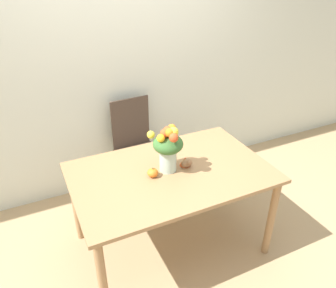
% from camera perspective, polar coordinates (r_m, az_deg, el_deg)
% --- Properties ---
extents(ground_plane, '(12.00, 12.00, 0.00)m').
position_cam_1_polar(ground_plane, '(3.00, 0.46, -16.94)').
color(ground_plane, tan).
extents(wall_back, '(8.00, 0.06, 2.70)m').
position_cam_1_polar(wall_back, '(3.22, -8.50, 14.48)').
color(wall_back, silver).
rests_on(wall_back, ground_plane).
extents(dining_table, '(1.50, 0.96, 0.77)m').
position_cam_1_polar(dining_table, '(2.55, 0.53, -6.42)').
color(dining_table, '#9E754C').
rests_on(dining_table, ground_plane).
extents(flower_vase, '(0.24, 0.25, 0.37)m').
position_cam_1_polar(flower_vase, '(2.40, 0.00, -0.55)').
color(flower_vase, '#B2CCBC').
rests_on(flower_vase, dining_table).
extents(pumpkin, '(0.08, 0.08, 0.08)m').
position_cam_1_polar(pumpkin, '(2.42, -2.67, -5.01)').
color(pumpkin, orange).
rests_on(pumpkin, dining_table).
extents(turkey_figurine, '(0.09, 0.12, 0.07)m').
position_cam_1_polar(turkey_figurine, '(2.54, 3.11, -3.16)').
color(turkey_figurine, '#936642').
rests_on(turkey_figurine, dining_table).
extents(dining_chair_near_window, '(0.44, 0.44, 0.99)m').
position_cam_1_polar(dining_chair_near_window, '(3.33, -5.51, -0.57)').
color(dining_chair_near_window, '#47382D').
rests_on(dining_chair_near_window, ground_plane).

